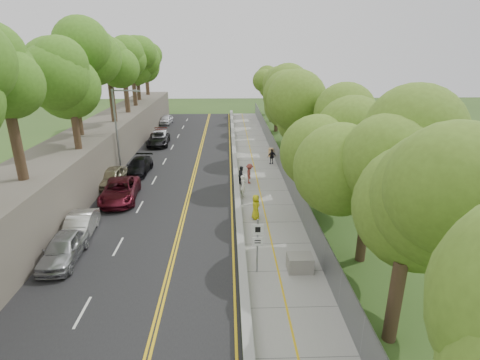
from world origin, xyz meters
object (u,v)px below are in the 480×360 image
(car_2, at_px, (120,191))
(painter_0, at_px, (256,207))
(concrete_block, at_px, (300,263))
(car_0, at_px, (63,248))
(car_1, at_px, (80,226))
(streetlight, at_px, (119,126))
(person_far, at_px, (272,157))
(signpost, at_px, (258,240))
(construction_barrel, at_px, (271,152))

(car_2, xyz_separation_m, painter_0, (10.45, -3.81, 0.11))
(concrete_block, height_order, car_0, car_0)
(car_1, bearing_deg, painter_0, 6.86)
(concrete_block, relative_size, painter_0, 0.75)
(car_0, distance_m, car_1, 2.90)
(streetlight, height_order, car_0, streetlight)
(streetlight, xyz_separation_m, person_far, (14.54, 2.64, -3.80))
(signpost, xyz_separation_m, person_far, (3.03, 19.66, -1.12))
(concrete_block, bearing_deg, car_0, 173.67)
(car_1, relative_size, person_far, 2.74)
(concrete_block, bearing_deg, signpost, -178.26)
(signpost, relative_size, car_0, 0.68)
(signpost, bearing_deg, construction_barrel, 81.77)
(concrete_block, bearing_deg, car_1, 161.89)
(construction_barrel, distance_m, concrete_block, 22.43)
(signpost, relative_size, concrete_block, 2.31)
(painter_0, bearing_deg, car_2, 63.50)
(streetlight, relative_size, car_1, 1.84)
(signpost, relative_size, painter_0, 1.73)
(concrete_block, height_order, person_far, person_far)
(signpost, bearing_deg, car_1, 158.07)
(concrete_block, distance_m, car_2, 16.15)
(painter_0, bearing_deg, signpost, 170.09)
(painter_0, xyz_separation_m, person_far, (2.63, 13.02, -0.10))
(construction_barrel, relative_size, car_2, 0.16)
(signpost, bearing_deg, person_far, 81.24)
(car_2, height_order, painter_0, painter_0)
(concrete_block, height_order, car_1, car_1)
(construction_barrel, bearing_deg, car_2, -137.86)
(construction_barrel, distance_m, car_2, 17.94)
(concrete_block, height_order, car_2, car_2)
(streetlight, bearing_deg, car_2, -77.45)
(car_2, bearing_deg, concrete_block, -45.21)
(concrete_block, xyz_separation_m, person_far, (0.71, 19.59, 0.34))
(construction_barrel, bearing_deg, person_far, -94.49)
(car_2, distance_m, person_far, 16.00)
(signpost, height_order, car_0, signpost)
(person_far, bearing_deg, construction_barrel, -107.81)
(car_0, height_order, car_1, car_0)
(painter_0, bearing_deg, concrete_block, -170.16)
(concrete_block, distance_m, person_far, 19.60)
(streetlight, xyz_separation_m, painter_0, (11.91, -10.38, -3.69))
(concrete_block, relative_size, car_2, 0.23)
(car_1, bearing_deg, concrete_block, -22.27)
(streetlight, bearing_deg, painter_0, -41.06)
(concrete_block, bearing_deg, painter_0, 106.29)
(signpost, xyz_separation_m, construction_barrel, (3.25, 22.48, -1.44))
(person_far, bearing_deg, concrete_block, 74.61)
(streetlight, distance_m, construction_barrel, 16.27)
(signpost, height_order, painter_0, signpost)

